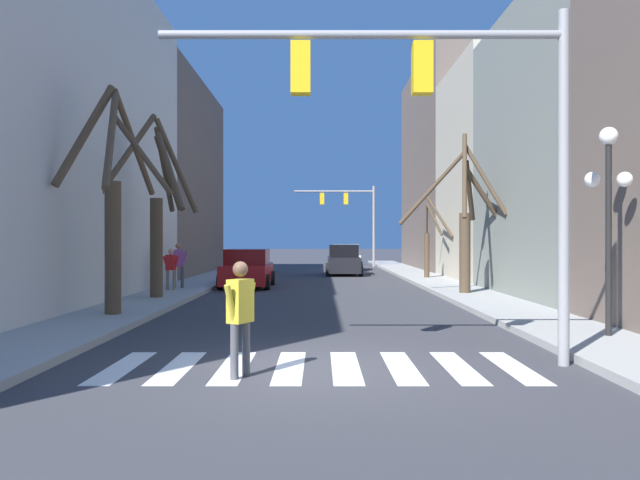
% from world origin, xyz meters
% --- Properties ---
extents(ground_plane, '(240.00, 240.00, 0.00)m').
position_xyz_m(ground_plane, '(0.00, 0.00, 0.00)').
color(ground_plane, '#38383D').
extents(building_row_left, '(6.00, 38.00, 11.40)m').
position_xyz_m(building_row_left, '(-9.47, 12.82, 5.58)').
color(building_row_left, beige).
rests_on(building_row_left, ground_plane).
extents(building_row_right, '(6.00, 45.23, 13.62)m').
position_xyz_m(building_row_right, '(9.47, 17.04, 6.12)').
color(building_row_right, '#66564C').
rests_on(building_row_right, ground_plane).
extents(crosswalk_stripes, '(6.75, 2.60, 0.01)m').
position_xyz_m(crosswalk_stripes, '(0.00, 0.17, 0.00)').
color(crosswalk_stripes, white).
rests_on(crosswalk_stripes, ground_plane).
extents(traffic_signal_near, '(6.69, 0.28, 5.80)m').
position_xyz_m(traffic_signal_near, '(2.04, 0.29, 4.22)').
color(traffic_signal_near, gray).
rests_on(traffic_signal_near, ground_plane).
extents(traffic_signal_far, '(5.97, 0.28, 5.99)m').
position_xyz_m(traffic_signal_far, '(2.31, 36.15, 4.31)').
color(traffic_signal_far, gray).
rests_on(traffic_signal_far, ground_plane).
extents(street_lamp_right_corner, '(0.95, 0.36, 4.14)m').
position_xyz_m(street_lamp_right_corner, '(5.76, 2.48, 3.08)').
color(street_lamp_right_corner, black).
rests_on(street_lamp_right_corner, sidewalk_right).
extents(car_parked_right_near, '(2.05, 4.34, 1.73)m').
position_xyz_m(car_parked_right_near, '(1.71, 31.23, 0.80)').
color(car_parked_right_near, white).
rests_on(car_parked_right_near, ground_plane).
extents(car_parked_left_mid, '(2.03, 4.40, 1.74)m').
position_xyz_m(car_parked_left_mid, '(1.39, 25.95, 0.81)').
color(car_parked_left_mid, black).
rests_on(car_parked_left_mid, ground_plane).
extents(car_at_intersection, '(2.14, 4.27, 1.64)m').
position_xyz_m(car_at_intersection, '(-3.07, 16.73, 0.77)').
color(car_at_intersection, red).
rests_on(car_at_intersection, ground_plane).
extents(pedestrian_waiting_at_curb, '(0.67, 0.28, 1.56)m').
position_xyz_m(pedestrian_waiting_at_curb, '(-5.60, 13.65, 1.07)').
color(pedestrian_waiting_at_curb, '#7A705B').
rests_on(pedestrian_waiting_at_curb, sidewalk_left).
extents(pedestrian_near_right_corner, '(0.43, 0.70, 1.73)m').
position_xyz_m(pedestrian_near_right_corner, '(-1.15, -0.59, 1.02)').
color(pedestrian_near_right_corner, '#4C4C51').
rests_on(pedestrian_near_right_corner, ground_plane).
extents(pedestrian_on_left_sidewalk, '(0.76, 0.31, 1.76)m').
position_xyz_m(pedestrian_on_left_sidewalk, '(-5.52, 14.54, 1.19)').
color(pedestrian_on_left_sidewalk, '#4C4C51').
rests_on(pedestrian_on_left_sidewalk, sidewalk_left).
extents(street_tree_right_mid, '(2.75, 3.64, 6.07)m').
position_xyz_m(street_tree_right_mid, '(-5.30, 10.62, 3.12)').
color(street_tree_right_mid, brown).
rests_on(street_tree_right_mid, sidewalk_left).
extents(street_tree_right_near, '(2.77, 4.67, 5.87)m').
position_xyz_m(street_tree_right_near, '(-5.23, 5.96, 2.92)').
color(street_tree_right_near, brown).
rests_on(street_tree_right_near, sidewalk_left).
extents(street_tree_left_mid, '(1.25, 2.29, 4.05)m').
position_xyz_m(street_tree_left_mid, '(5.52, 21.09, 1.97)').
color(street_tree_left_mid, '#473828').
rests_on(street_tree_left_mid, sidewalk_right).
extents(street_tree_right_far, '(3.80, 2.81, 5.69)m').
position_xyz_m(street_tree_right_far, '(5.25, 12.38, 2.71)').
color(street_tree_right_far, '#473828').
rests_on(street_tree_right_far, sidewalk_right).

